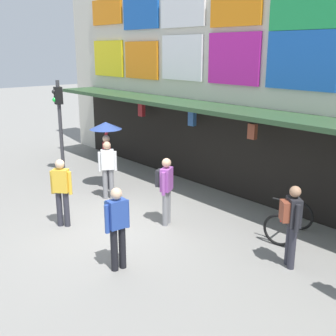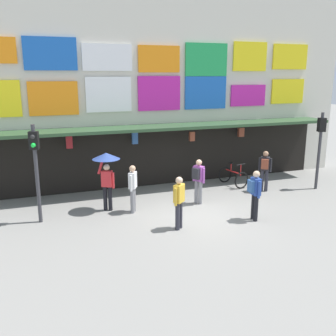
# 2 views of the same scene
# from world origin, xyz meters

# --- Properties ---
(ground_plane) EXTENTS (80.00, 80.00, 0.00)m
(ground_plane) POSITION_xyz_m (0.00, 0.00, 0.00)
(ground_plane) COLOR gray
(shopfront) EXTENTS (18.00, 2.60, 8.00)m
(shopfront) POSITION_xyz_m (-0.00, 4.57, 3.96)
(shopfront) COLOR beige
(shopfront) RESTS_ON ground
(traffic_light_near) EXTENTS (0.33, 0.35, 3.20)m
(traffic_light_near) POSITION_xyz_m (-5.04, 1.13, 2.14)
(traffic_light_near) COLOR #38383D
(traffic_light_near) RESTS_ON ground
(traffic_light_far) EXTENTS (0.32, 0.35, 3.20)m
(traffic_light_far) POSITION_xyz_m (5.99, 1.15, 2.14)
(traffic_light_far) COLOR #38383D
(traffic_light_far) RESTS_ON ground
(bicycle_parked) EXTENTS (0.91, 1.27, 1.05)m
(bicycle_parked) POSITION_xyz_m (2.94, 2.72, 0.39)
(bicycle_parked) COLOR black
(bicycle_parked) RESTS_ON ground
(pedestrian_in_purple) EXTENTS (0.46, 0.48, 1.68)m
(pedestrian_in_purple) POSITION_xyz_m (0.53, 1.06, 0.98)
(pedestrian_in_purple) COLOR gray
(pedestrian_in_purple) RESTS_ON ground
(pedestrian_with_umbrella) EXTENTS (0.96, 0.96, 2.08)m
(pedestrian_with_umbrella) POSITION_xyz_m (-2.75, 1.48, 1.64)
(pedestrian_with_umbrella) COLOR black
(pedestrian_with_umbrella) RESTS_ON ground
(pedestrian_in_yellow) EXTENTS (0.37, 0.47, 1.68)m
(pedestrian_in_yellow) POSITION_xyz_m (-1.96, 1.00, 0.95)
(pedestrian_in_yellow) COLOR gray
(pedestrian_in_yellow) RESTS_ON ground
(pedestrian_in_black) EXTENTS (0.37, 0.53, 1.68)m
(pedestrian_in_black) POSITION_xyz_m (1.60, -1.06, 0.98)
(pedestrian_in_black) COLOR black
(pedestrian_in_black) RESTS_ON ground
(pedestrian_in_blue) EXTENTS (0.42, 0.40, 1.68)m
(pedestrian_in_blue) POSITION_xyz_m (-0.99, -0.91, 0.95)
(pedestrian_in_blue) COLOR #2D2D38
(pedestrian_in_blue) RESTS_ON ground
(pedestrian_in_green) EXTENTS (0.48, 0.47, 1.68)m
(pedestrian_in_green) POSITION_xyz_m (3.72, 1.57, 0.98)
(pedestrian_in_green) COLOR #2D2D38
(pedestrian_in_green) RESTS_ON ground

